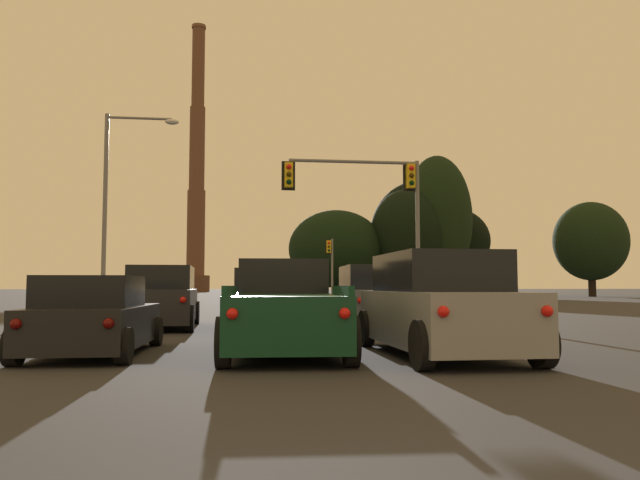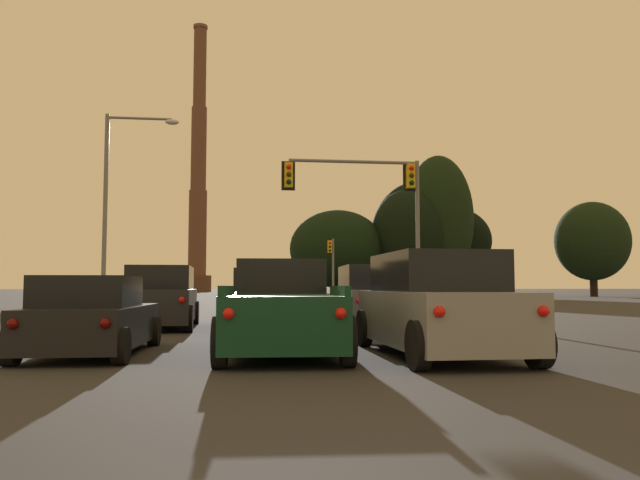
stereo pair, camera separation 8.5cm
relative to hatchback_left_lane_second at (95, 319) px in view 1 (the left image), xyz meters
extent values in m
cube|color=black|center=(0.00, 0.10, -0.14)|extent=(1.80, 4.03, 0.72)
cube|color=black|center=(-0.01, -0.30, 0.50)|extent=(1.60, 1.93, 0.55)
cylinder|color=black|center=(-0.80, 1.74, -0.36)|extent=(0.23, 0.60, 0.60)
cylinder|color=black|center=(0.88, 1.70, -0.36)|extent=(0.23, 0.60, 0.60)
cylinder|color=black|center=(-0.87, -1.51, -0.36)|extent=(0.23, 0.60, 0.60)
cylinder|color=black|center=(0.81, -1.54, -0.36)|extent=(0.23, 0.60, 0.60)
sphere|color=#500705|center=(-0.72, -1.91, 0.02)|extent=(0.17, 0.17, 0.17)
sphere|color=#500705|center=(0.64, -1.94, 0.02)|extent=(0.17, 0.17, 0.17)
cube|color=navy|center=(3.33, 6.34, 0.00)|extent=(2.18, 5.47, 0.88)
cube|color=black|center=(3.39, 8.09, 0.80)|extent=(1.90, 1.86, 0.72)
cube|color=navy|center=(2.34, 4.99, 0.52)|extent=(0.18, 2.43, 0.16)
cube|color=navy|center=(4.22, 4.92, 0.52)|extent=(0.18, 2.43, 0.16)
cylinder|color=black|center=(2.43, 8.57, -0.26)|extent=(0.25, 0.81, 0.80)
cylinder|color=black|center=(4.38, 8.51, -0.26)|extent=(0.25, 0.81, 0.80)
cylinder|color=black|center=(2.28, 4.18, -0.26)|extent=(0.25, 0.81, 0.80)
cylinder|color=black|center=(4.23, 4.11, -0.26)|extent=(0.25, 0.81, 0.80)
sphere|color=#500705|center=(2.42, 3.65, 0.19)|extent=(0.17, 0.17, 0.17)
sphere|color=#500705|center=(4.06, 3.59, 0.19)|extent=(0.17, 0.17, 0.17)
cube|color=gray|center=(6.23, -0.90, 0.02)|extent=(2.00, 4.83, 0.95)
cube|color=black|center=(6.23, -0.78, 0.84)|extent=(1.83, 2.83, 0.70)
cylinder|color=black|center=(5.26, 1.01, -0.28)|extent=(0.23, 0.76, 0.76)
cylinder|color=black|center=(7.14, 1.04, -0.28)|extent=(0.23, 0.76, 0.76)
cylinder|color=black|center=(5.32, -2.84, -0.28)|extent=(0.23, 0.76, 0.76)
cylinder|color=black|center=(7.20, -2.81, -0.28)|extent=(0.23, 0.76, 0.76)
sphere|color=red|center=(5.49, -3.33, 0.23)|extent=(0.17, 0.17, 0.17)
sphere|color=red|center=(7.05, -3.30, 0.23)|extent=(0.17, 0.17, 0.17)
cube|color=#4C4F54|center=(6.55, 6.11, 0.02)|extent=(2.13, 4.88, 0.95)
cube|color=black|center=(6.55, 6.23, 0.84)|extent=(1.90, 2.88, 0.70)
cylinder|color=black|center=(5.69, 8.07, -0.28)|extent=(0.25, 0.77, 0.76)
cylinder|color=black|center=(7.57, 7.99, -0.28)|extent=(0.25, 0.77, 0.76)
cylinder|color=black|center=(5.52, 4.23, -0.28)|extent=(0.25, 0.77, 0.76)
cylinder|color=black|center=(7.40, 4.14, -0.28)|extent=(0.25, 0.77, 0.76)
sphere|color=red|center=(5.66, 3.72, 0.23)|extent=(0.17, 0.17, 0.17)
sphere|color=red|center=(7.22, 3.65, 0.23)|extent=(0.17, 0.17, 0.17)
cube|color=#0F3823|center=(3.48, -0.03, 0.00)|extent=(2.25, 5.49, 0.88)
cube|color=black|center=(3.56, 1.72, 0.80)|extent=(1.92, 1.88, 0.72)
cube|color=#0F3823|center=(2.47, -1.37, 0.52)|extent=(0.21, 2.43, 0.16)
cube|color=#0F3823|center=(4.35, -1.46, 0.52)|extent=(0.21, 2.43, 0.16)
cylinder|color=black|center=(2.60, 2.21, -0.26)|extent=(0.26, 0.81, 0.80)
cylinder|color=black|center=(4.56, 2.12, -0.26)|extent=(0.26, 0.81, 0.80)
cylinder|color=black|center=(2.39, -2.18, -0.26)|extent=(0.26, 0.81, 0.80)
cylinder|color=black|center=(4.35, -2.28, -0.26)|extent=(0.26, 0.81, 0.80)
sphere|color=red|center=(2.53, -2.71, 0.19)|extent=(0.17, 0.17, 0.17)
sphere|color=red|center=(4.17, -2.79, 0.19)|extent=(0.17, 0.17, 0.17)
cube|color=#232328|center=(0.28, 7.37, 0.02)|extent=(2.06, 4.85, 0.95)
cube|color=black|center=(0.28, 7.49, 0.84)|extent=(1.86, 2.85, 0.70)
cylinder|color=black|center=(-0.72, 9.27, -0.28)|extent=(0.24, 0.77, 0.76)
cylinder|color=black|center=(1.16, 9.32, -0.28)|extent=(0.24, 0.77, 0.76)
cylinder|color=black|center=(-0.60, 5.42, -0.28)|extent=(0.24, 0.77, 0.76)
cylinder|color=black|center=(1.28, 5.47, -0.28)|extent=(0.24, 0.77, 0.76)
sphere|color=red|center=(-0.43, 4.93, 0.23)|extent=(0.17, 0.17, 0.17)
sphere|color=red|center=(1.13, 4.98, 0.23)|extent=(0.17, 0.17, 0.17)
cylinder|color=slate|center=(10.17, 14.09, 2.67)|extent=(0.18, 0.18, 6.68)
cylinder|color=black|center=(10.17, 14.09, -0.61)|extent=(0.40, 0.40, 0.10)
cube|color=yellow|center=(9.88, 14.09, 5.34)|extent=(0.34, 0.34, 1.04)
cube|color=black|center=(9.88, 14.27, 5.34)|extent=(0.58, 0.03, 1.25)
sphere|color=red|center=(9.88, 13.90, 5.67)|extent=(0.22, 0.22, 0.22)
sphere|color=#352604|center=(9.88, 13.90, 5.34)|extent=(0.22, 0.22, 0.22)
sphere|color=black|center=(9.88, 13.90, 5.02)|extent=(0.22, 0.22, 0.22)
cylinder|color=slate|center=(7.38, 14.09, 5.91)|extent=(5.58, 0.14, 0.14)
sphere|color=slate|center=(10.17, 14.09, 5.91)|extent=(0.18, 0.18, 0.18)
cube|color=yellow|center=(4.59, 14.09, 5.27)|extent=(0.34, 0.34, 1.04)
cube|color=black|center=(4.59, 14.27, 5.27)|extent=(0.58, 0.03, 1.25)
sphere|color=red|center=(4.59, 13.90, 5.60)|extent=(0.22, 0.22, 0.22)
sphere|color=#352604|center=(4.59, 13.90, 5.27)|extent=(0.22, 0.22, 0.22)
sphere|color=black|center=(4.59, 13.90, 4.95)|extent=(0.22, 0.22, 0.22)
cylinder|color=slate|center=(10.22, 39.94, 1.96)|extent=(0.18, 0.18, 5.25)
cylinder|color=black|center=(10.22, 39.94, -0.61)|extent=(0.40, 0.40, 0.10)
cube|color=yellow|center=(9.93, 39.94, 3.92)|extent=(0.34, 0.34, 1.04)
cube|color=black|center=(9.93, 40.12, 3.92)|extent=(0.58, 0.03, 1.25)
sphere|color=red|center=(9.93, 39.75, 4.24)|extent=(0.22, 0.22, 0.22)
sphere|color=#352604|center=(9.93, 39.75, 3.92)|extent=(0.22, 0.22, 0.22)
sphere|color=black|center=(9.93, 39.75, 3.60)|extent=(0.22, 0.22, 0.22)
cylinder|color=slate|center=(-3.53, 17.21, 3.91)|extent=(0.20, 0.20, 9.15)
cylinder|color=slate|center=(-2.07, 17.21, 8.34)|extent=(2.91, 0.12, 0.12)
sphere|color=slate|center=(-3.53, 17.21, 8.34)|extent=(0.20, 0.20, 0.20)
ellipsoid|color=silver|center=(-0.62, 17.21, 8.22)|extent=(0.64, 0.36, 0.26)
cylinder|color=#523427|center=(-7.85, 133.24, 1.21)|extent=(6.56, 6.56, 3.76)
cylinder|color=brown|center=(-7.85, 133.24, 12.90)|extent=(4.10, 4.10, 19.62)
cylinder|color=brown|center=(-7.85, 133.24, 32.52)|extent=(3.53, 3.53, 19.62)
cylinder|color=brown|center=(-7.85, 133.24, 52.14)|extent=(2.95, 2.95, 19.62)
cylinder|color=brown|center=(-7.85, 133.24, 61.60)|extent=(3.31, 3.31, 0.70)
cylinder|color=black|center=(25.10, 57.49, 1.08)|extent=(0.80, 0.80, 3.48)
ellipsoid|color=black|center=(25.10, 57.49, 8.37)|extent=(8.04, 7.23, 14.79)
cylinder|color=black|center=(13.24, 57.47, 0.43)|extent=(1.08, 1.08, 2.19)
ellipsoid|color=black|center=(13.24, 57.47, 4.81)|extent=(10.77, 9.69, 8.76)
cylinder|color=black|center=(45.16, 59.56, 0.93)|extent=(0.91, 0.91, 3.19)
ellipsoid|color=black|center=(45.16, 59.56, 6.14)|extent=(9.07, 8.16, 9.65)
cylinder|color=black|center=(21.14, 56.28, 0.93)|extent=(0.83, 0.83, 3.18)
ellipsoid|color=black|center=(21.14, 56.28, 6.38)|extent=(8.31, 7.48, 10.31)
cylinder|color=black|center=(28.44, 61.56, 1.23)|extent=(0.89, 0.89, 3.79)
ellipsoid|color=black|center=(28.44, 61.56, 6.14)|extent=(8.90, 8.01, 8.04)
cylinder|color=black|center=(23.93, 61.96, 0.34)|extent=(1.16, 1.16, 2.01)
ellipsoid|color=black|center=(23.93, 61.96, 6.53)|extent=(11.63, 10.46, 13.84)
camera|label=1|loc=(2.66, -11.87, 0.58)|focal=35.00mm
camera|label=2|loc=(2.74, -11.88, 0.58)|focal=35.00mm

